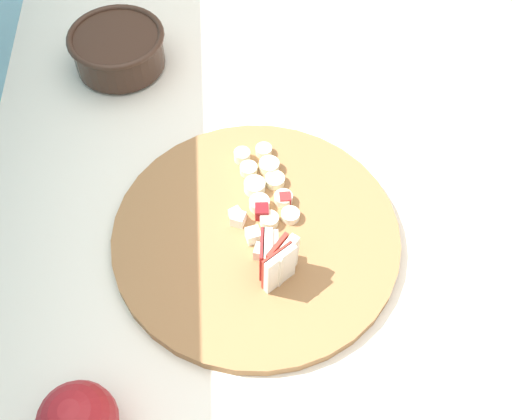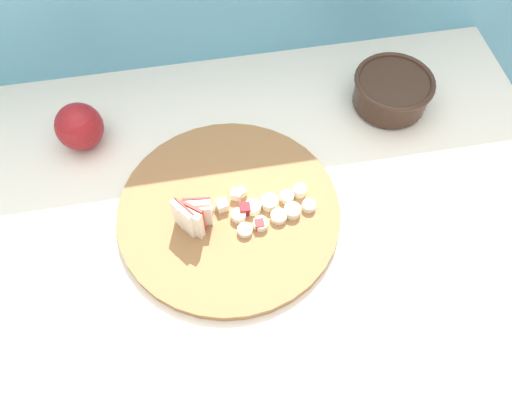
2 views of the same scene
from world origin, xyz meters
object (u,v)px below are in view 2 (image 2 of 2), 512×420
apple_dice_pile (233,206)px  apple_wedge_fan (193,215)px  cutting_board (229,212)px  whole_apple (79,127)px  ceramic_bowl (392,90)px  banana_slice_rows (273,209)px

apple_dice_pile → apple_wedge_fan: bearing=-165.0°
cutting_board → apple_dice_pile: bearing=-2.0°
whole_apple → cutting_board: bearing=-40.2°
apple_dice_pile → ceramic_bowl: bearing=29.9°
cutting_board → apple_wedge_fan: bearing=-162.9°
cutting_board → apple_dice_pile: apple_dice_pile is taller
cutting_board → ceramic_bowl: size_ratio=2.48×
cutting_board → banana_slice_rows: 0.07m
apple_wedge_fan → banana_slice_rows: (0.13, 0.00, -0.02)m
cutting_board → ceramic_bowl: 0.39m
banana_slice_rows → whole_apple: whole_apple is taller
apple_dice_pile → whole_apple: size_ratio=1.16×
apple_dice_pile → ceramic_bowl: size_ratio=0.65×
apple_wedge_fan → whole_apple: 0.28m
cutting_board → banana_slice_rows: (0.07, -0.02, 0.01)m
cutting_board → banana_slice_rows: banana_slice_rows is taller
apple_dice_pile → ceramic_bowl: ceramic_bowl is taller
whole_apple → banana_slice_rows: bearing=-35.1°
apple_wedge_fan → apple_dice_pile: (0.07, 0.02, -0.02)m
apple_wedge_fan → apple_dice_pile: 0.07m
cutting_board → apple_wedge_fan: 0.07m
apple_dice_pile → banana_slice_rows: (0.06, -0.02, -0.00)m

